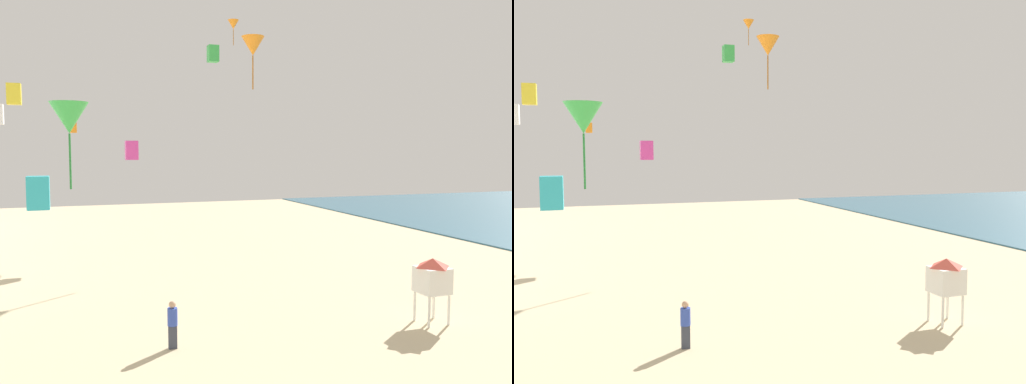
{
  "view_description": "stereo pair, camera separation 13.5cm",
  "coord_description": "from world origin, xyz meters",
  "views": [
    {
      "loc": [
        -4.27,
        -7.64,
        6.73
      ],
      "look_at": [
        4.02,
        15.76,
        4.78
      ],
      "focal_mm": 37.82,
      "sensor_mm": 36.0,
      "label": 1
    },
    {
      "loc": [
        -4.14,
        -7.68,
        6.73
      ],
      "look_at": [
        4.02,
        15.76,
        4.78
      ],
      "focal_mm": 37.82,
      "sensor_mm": 36.0,
      "label": 2
    }
  ],
  "objects": [
    {
      "name": "kite_green_delta",
      "position": [
        -4.06,
        17.13,
        8.1
      ],
      "size": [
        1.66,
        1.66,
        3.78
      ],
      "color": "green"
    },
    {
      "name": "kite_orange_delta_2",
      "position": [
        7.69,
        31.11,
        15.93
      ],
      "size": [
        0.81,
        0.81,
        1.84
      ],
      "color": "orange"
    },
    {
      "name": "kite_orange_box",
      "position": [
        -3.59,
        36.98,
        8.44
      ],
      "size": [
        0.5,
        0.5,
        0.78
      ],
      "color": "orange"
    },
    {
      "name": "kite_yellow_box",
      "position": [
        -7.2,
        29.8,
        10.23
      ],
      "size": [
        0.84,
        0.84,
        1.32
      ],
      "color": "yellow"
    },
    {
      "name": "kite_flyer",
      "position": [
        -0.98,
        10.09,
        0.92
      ],
      "size": [
        0.34,
        0.34,
        1.64
      ],
      "rotation": [
        0.0,
        0.0,
        1.03
      ],
      "color": "#383D4C",
      "rests_on": "ground"
    },
    {
      "name": "kite_orange_delta",
      "position": [
        8.03,
        27.69,
        13.79
      ],
      "size": [
        1.57,
        1.57,
        3.58
      ],
      "color": "orange"
    },
    {
      "name": "lifeguard_stand",
      "position": [
        9.03,
        9.43,
        1.84
      ],
      "size": [
        1.1,
        1.1,
        2.55
      ],
      "rotation": [
        0.0,
        0.0,
        -0.24
      ],
      "color": "white",
      "rests_on": "ground"
    },
    {
      "name": "kite_green_box",
      "position": [
        7.13,
        34.83,
        14.4
      ],
      "size": [
        0.83,
        0.83,
        1.3
      ],
      "color": "green"
    },
    {
      "name": "kite_cyan_box",
      "position": [
        -5.22,
        13.33,
        5.17
      ],
      "size": [
        0.77,
        0.77,
        1.21
      ],
      "color": "#2DB7CC"
    },
    {
      "name": "kite_magenta_box",
      "position": [
        -0.25,
        27.49,
        6.69
      ],
      "size": [
        0.77,
        0.77,
        1.22
      ],
      "color": "#DB3D9E"
    }
  ]
}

